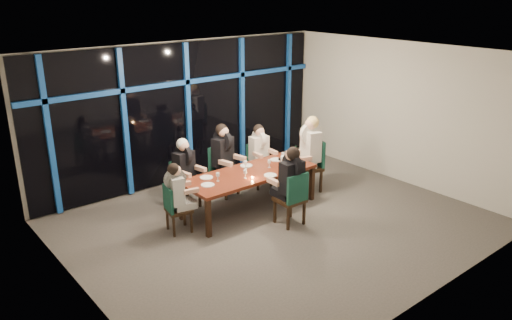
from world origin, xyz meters
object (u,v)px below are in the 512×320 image
at_px(diner_far_mid, 224,150).
at_px(diner_near_mid, 290,174).
at_px(chair_far_left, 183,181).
at_px(diner_far_left, 185,163).
at_px(dining_table, 249,176).
at_px(diner_far_right, 260,147).
at_px(chair_end_left, 174,207).
at_px(diner_end_left, 177,187).
at_px(water_pitcher, 284,161).
at_px(wine_bottle, 296,156).
at_px(chair_end_right, 312,162).
at_px(diner_end_right, 309,143).
at_px(chair_far_right, 258,162).
at_px(chair_far_mid, 221,168).
at_px(chair_near_mid, 293,196).

height_order(diner_far_mid, diner_near_mid, diner_far_mid).
xyz_separation_m(chair_far_left, diner_far_left, (0.01, -0.08, 0.37)).
relative_size(dining_table, diner_far_mid, 2.63).
bearing_deg(chair_far_left, diner_far_right, -14.81).
height_order(chair_end_left, diner_far_mid, diner_far_mid).
height_order(chair_end_left, diner_end_left, diner_end_left).
height_order(diner_end_left, water_pitcher, diner_end_left).
distance_m(diner_far_left, wine_bottle, 2.17).
relative_size(dining_table, chair_end_right, 2.40).
xyz_separation_m(dining_table, chair_end_left, (-1.59, 0.07, -0.20)).
xyz_separation_m(diner_end_left, diner_end_right, (3.04, -0.11, 0.21)).
xyz_separation_m(diner_far_mid, water_pitcher, (0.66, -1.03, -0.11)).
bearing_deg(chair_far_right, chair_end_left, -158.34).
bearing_deg(water_pitcher, diner_end_left, -166.67).
bearing_deg(chair_far_mid, diner_far_right, -24.33).
bearing_deg(dining_table, diner_end_right, -1.93).
bearing_deg(chair_far_right, chair_far_left, -177.45).
bearing_deg(water_pitcher, dining_table, -174.39).
bearing_deg(chair_far_right, diner_far_left, -174.95).
bearing_deg(dining_table, wine_bottle, -8.25).
bearing_deg(dining_table, chair_end_left, 177.37).
relative_size(chair_far_right, chair_end_right, 0.85).
bearing_deg(chair_far_right, diner_near_mid, -107.85).
xyz_separation_m(chair_end_left, diner_far_left, (0.71, 0.75, 0.42)).
height_order(chair_far_mid, chair_near_mid, chair_far_mid).
xyz_separation_m(chair_end_right, diner_far_mid, (-1.56, 0.94, 0.36)).
relative_size(chair_far_left, chair_far_right, 1.02).
xyz_separation_m(chair_far_right, diner_end_left, (-2.42, -0.79, 0.31)).
xyz_separation_m(dining_table, chair_far_right, (0.90, 0.85, -0.17)).
xyz_separation_m(chair_end_left, wine_bottle, (2.64, -0.23, 0.40)).
distance_m(diner_end_right, water_pitcher, 0.83).
bearing_deg(chair_far_mid, diner_far_mid, -90.00).
bearing_deg(diner_end_left, chair_far_left, -26.24).
relative_size(dining_table, diner_end_right, 2.46).
relative_size(diner_far_mid, diner_near_mid, 1.02).
bearing_deg(diner_near_mid, chair_near_mid, 90.00).
bearing_deg(dining_table, water_pitcher, -13.71).
bearing_deg(chair_far_right, diner_far_right, -90.00).
distance_m(chair_far_left, chair_far_right, 1.80).
relative_size(chair_far_mid, diner_near_mid, 1.05).
distance_m(chair_far_right, wine_bottle, 1.08).
height_order(chair_far_right, diner_far_right, diner_far_right).
distance_m(chair_end_right, water_pitcher, 0.93).
height_order(chair_end_left, diner_near_mid, diner_near_mid).
bearing_deg(wine_bottle, chair_end_left, 175.12).
bearing_deg(water_pitcher, chair_far_mid, 140.82).
distance_m(dining_table, chair_far_right, 1.25).
bearing_deg(chair_end_left, chair_far_mid, -51.77).
xyz_separation_m(chair_far_right, chair_end_left, (-2.49, -0.77, -0.03)).
relative_size(diner_end_right, diner_near_mid, 1.09).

